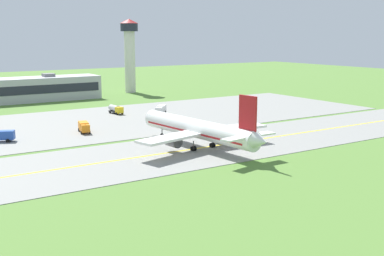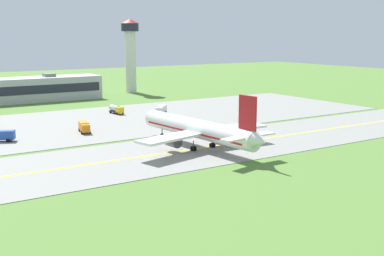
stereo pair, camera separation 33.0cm
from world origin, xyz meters
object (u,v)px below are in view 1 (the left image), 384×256
Objects in this scene: airplane_lead at (199,129)px; service_truck_pushback at (1,135)px; service_truck_catering at (116,109)px; service_truck_baggage at (84,127)px; service_truck_fuel at (161,109)px; control_tower at (130,49)px.

airplane_lead reaches higher than service_truck_pushback.
service_truck_catering is (4.30, 51.92, -2.60)m from airplane_lead.
service_truck_baggage is 1.09× the size of service_truck_fuel.
service_truck_baggage is at bearing 116.13° from airplane_lead.
airplane_lead is 1.31× the size of control_tower.
service_truck_catering is 0.98× the size of service_truck_pushback.
service_truck_fuel is at bearing 26.21° from service_truck_baggage.
airplane_lead reaches higher than service_truck_baggage.
service_truck_fuel is at bearing 16.59° from service_truck_pushback.
service_truck_pushback is at bearing -163.41° from service_truck_fuel.
service_truck_fuel is 0.19× the size of control_tower.
service_truck_baggage is 33.46m from service_truck_fuel.
control_tower reaches higher than service_truck_baggage.
service_truck_catering is at bearing -120.38° from control_tower.
control_tower is (47.86, 72.31, 16.48)m from service_truck_baggage.
control_tower is at bearing 72.78° from service_truck_fuel.
service_truck_pushback is at bearing -149.48° from service_truck_catering.
control_tower is (29.16, 49.74, 16.48)m from service_truck_catering.
service_truck_pushback is (-49.63, -14.79, 0.00)m from service_truck_fuel.
control_tower is (17.84, 57.53, 16.48)m from service_truck_fuel.
service_truck_fuel is 62.45m from control_tower.
service_truck_baggage is 0.21× the size of control_tower.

